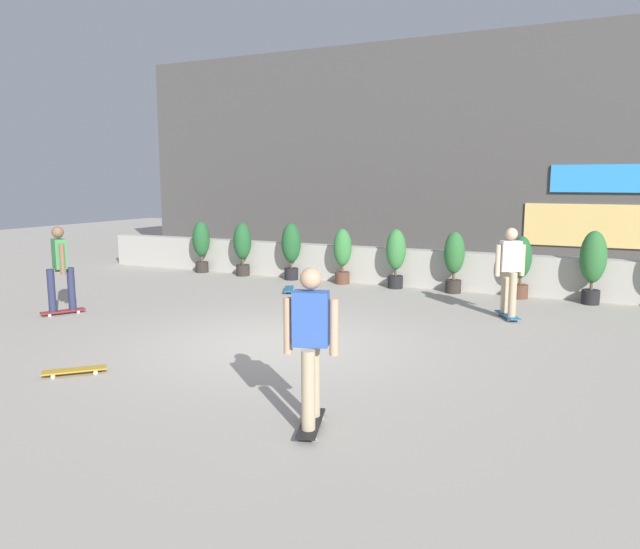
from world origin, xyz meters
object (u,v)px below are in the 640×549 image
Objects in this scene: potted_plant_6 at (521,263)px; skater_far_left at (510,269)px; potted_plant_3 at (342,253)px; potted_plant_7 at (593,262)px; potted_plant_1 at (242,245)px; skater_mid_plaza at (311,341)px; skateboard_aside at (289,289)px; potted_plant_0 at (201,243)px; potted_plant_4 at (396,254)px; potted_plant_2 at (291,247)px; skateboard_near_camera at (75,370)px; skater_foreground at (60,266)px; potted_plant_5 at (454,258)px.

skater_far_left is (0.08, -2.12, 0.17)m from potted_plant_6.
potted_plant_7 is at bearing 0.00° from potted_plant_3.
skater_mid_plaza is (6.24, -8.24, 0.11)m from potted_plant_1.
potted_plant_6 reaches higher than skateboard_aside.
potted_plant_3 is 0.81× the size of skater_far_left.
potted_plant_0 is 4.00m from skateboard_aside.
potted_plant_4 is 8.46m from skater_mid_plaza.
potted_plant_7 is at bearing 0.00° from potted_plant_4.
potted_plant_1 reaches higher than potted_plant_6.
skater_mid_plaza reaches higher than potted_plant_2.
potted_plant_1 is 8.50m from skateboard_near_camera.
potted_plant_6 is at bearing 0.00° from potted_plant_0.
skater_far_left reaches higher than skateboard_near_camera.
potted_plant_3 is 6.51m from skater_foreground.
skater_far_left is (7.26, -2.12, 0.11)m from potted_plant_1.
potted_plant_2 is 0.87× the size of skater_far_left.
potted_plant_1 is 1.02× the size of potted_plant_5.
skater_foreground reaches higher than potted_plant_2.
skater_far_left is 2.11× the size of skateboard_aside.
potted_plant_1 is at bearing -180.00° from potted_plant_6.
potted_plant_2 is 1.88m from skateboard_aside.
potted_plant_3 is 0.97× the size of potted_plant_5.
potted_plant_7 is at bearing 13.54° from skateboard_aside.
skater_far_left is at bearing -13.81° from potted_plant_0.
skater_foreground reaches higher than potted_plant_6.
potted_plant_2 reaches higher than potted_plant_3.
skater_far_left is at bearing -35.88° from potted_plant_4.
skater_mid_plaza is 1.00× the size of skater_foreground.
potted_plant_5 is 1.03× the size of potted_plant_6.
potted_plant_4 reaches higher than potted_plant_3.
potted_plant_7 is 0.90× the size of skater_mid_plaza.
potted_plant_0 reaches higher than potted_plant_5.
potted_plant_1 reaches higher than potted_plant_5.
potted_plant_3 is 1.92× the size of skateboard_near_camera.
potted_plant_1 is 2.94m from potted_plant_3.
skater_foreground is at bearing -124.59° from skateboard_aside.
skater_mid_plaza is at bearing -86.41° from potted_plant_5.
potted_plant_0 is 0.84× the size of skater_mid_plaza.
potted_plant_3 is at bearing 180.00° from potted_plant_7.
potted_plant_4 is 0.92× the size of potted_plant_7.
potted_plant_0 reaches higher than skateboard_aside.
potted_plant_3 is at bearing 180.00° from potted_plant_4.
potted_plant_0 is 2.00× the size of skateboard_near_camera.
potted_plant_1 is 1.49m from potted_plant_2.
skater_foreground reaches higher than skateboard_aside.
skater_mid_plaza and skater_foreground have the same top height.
potted_plant_4 is 2.85m from potted_plant_6.
potted_plant_3 is 1.39m from potted_plant_4.
potted_plant_5 is (7.08, 0.00, -0.01)m from potted_plant_0.
potted_plant_7 is at bearing 0.00° from potted_plant_2.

